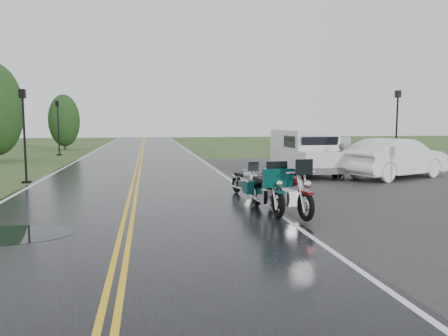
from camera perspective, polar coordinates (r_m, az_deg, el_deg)
The scene contains 13 objects.
ground at distance 11.36m, azimuth -12.33°, elevation -6.32°, with size 120.00×120.00×0.00m, color #2D471E.
road at distance 21.24m, azimuth -11.24°, elevation -0.55°, with size 8.00×100.00×0.04m, color black.
parking_pad at distance 19.36m, azimuth 22.98°, elevation -1.55°, with size 14.00×24.00×0.03m, color black.
motorcycle_red at distance 10.43m, azimuth 10.65°, elevation -3.33°, with size 0.89×2.45×1.45m, color #540A09, non-canonical shape.
motorcycle_teal at distance 10.69m, azimuth 7.12°, elevation -3.18°, with size 0.86×2.37×1.40m, color #053B3A, non-canonical shape.
motorcycle_silver at distance 13.35m, azimuth 4.03°, elevation -1.92°, with size 0.69×1.90×1.12m, color #9EA1A5, non-canonical shape.
van_white at distance 18.57m, azimuth 10.03°, elevation 1.72°, with size 1.99×5.30×2.08m, color silver, non-canonical shape.
person_at_van at distance 18.64m, azimuth 14.99°, elevation 0.73°, with size 0.55×0.36×1.50m, color #515157.
sedan_white at distance 19.99m, azimuth 21.51°, elevation 1.11°, with size 1.78×5.10×1.68m, color white.
lamp_post_near_left at distance 18.85m, azimuth -24.62°, elevation 3.82°, with size 0.32×0.32×3.72m, color black, non-canonical shape.
lamp_post_far_left at distance 33.73m, azimuth -20.81°, elevation 4.89°, with size 0.34×0.34×3.96m, color black, non-canonical shape.
lamp_post_far_right at distance 27.67m, azimuth 21.62°, elevation 5.06°, with size 0.37×0.37×4.30m, color black, non-canonical shape.
tree_left_far at distance 40.81m, azimuth -20.13°, elevation 5.15°, with size 2.68×2.68×4.12m, color #1E3D19, non-canonical shape.
Camera 1 is at (0.50, -11.10, 2.39)m, focal length 35.00 mm.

